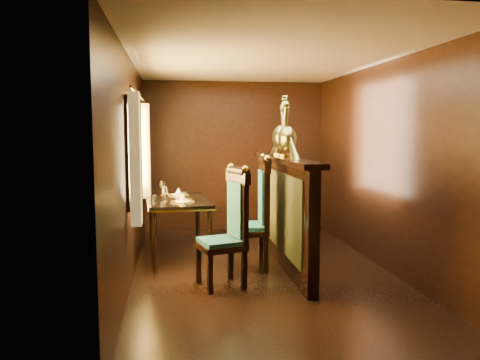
{
  "coord_description": "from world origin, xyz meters",
  "views": [
    {
      "loc": [
        -1.04,
        -5.34,
        1.68
      ],
      "look_at": [
        -0.22,
        0.34,
        1.07
      ],
      "focal_mm": 35.0,
      "sensor_mm": 36.0,
      "label": 1
    }
  ],
  "objects_px": {
    "dining_table": "(178,204)",
    "peacock_right": "(282,126)",
    "chair_right": "(258,210)",
    "chair_left": "(231,223)",
    "peacock_left": "(287,128)"
  },
  "relations": [
    {
      "from": "dining_table",
      "to": "peacock_right",
      "type": "bearing_deg",
      "value": -20.7
    },
    {
      "from": "dining_table",
      "to": "chair_right",
      "type": "bearing_deg",
      "value": -38.94
    },
    {
      "from": "dining_table",
      "to": "chair_left",
      "type": "height_order",
      "value": "chair_left"
    },
    {
      "from": "chair_right",
      "to": "peacock_left",
      "type": "height_order",
      "value": "peacock_left"
    },
    {
      "from": "peacock_left",
      "to": "peacock_right",
      "type": "height_order",
      "value": "peacock_right"
    },
    {
      "from": "chair_left",
      "to": "peacock_right",
      "type": "xyz_separation_m",
      "value": [
        0.75,
        0.83,
        1.05
      ]
    },
    {
      "from": "chair_right",
      "to": "peacock_left",
      "type": "xyz_separation_m",
      "value": [
        0.35,
        -0.03,
        0.99
      ]
    },
    {
      "from": "chair_left",
      "to": "peacock_left",
      "type": "bearing_deg",
      "value": 20.19
    },
    {
      "from": "dining_table",
      "to": "peacock_left",
      "type": "bearing_deg",
      "value": -31.92
    },
    {
      "from": "peacock_right",
      "to": "chair_left",
      "type": "bearing_deg",
      "value": -131.84
    },
    {
      "from": "chair_left",
      "to": "chair_right",
      "type": "distance_m",
      "value": 0.69
    },
    {
      "from": "chair_left",
      "to": "chair_right",
      "type": "bearing_deg",
      "value": 39.49
    },
    {
      "from": "dining_table",
      "to": "chair_left",
      "type": "distance_m",
      "value": 1.35
    },
    {
      "from": "dining_table",
      "to": "peacock_right",
      "type": "distance_m",
      "value": 1.7
    },
    {
      "from": "chair_left",
      "to": "peacock_left",
      "type": "height_order",
      "value": "peacock_left"
    }
  ]
}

